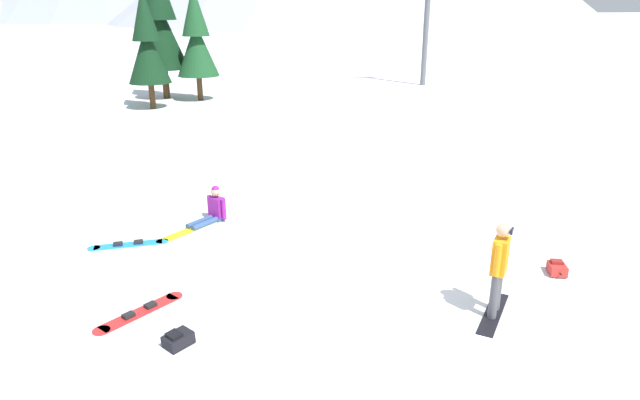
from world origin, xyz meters
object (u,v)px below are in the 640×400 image
object	(u,v)px
snowboarder_foreground	(499,268)
loose_snowboard_near_right	(128,244)
loose_snowboard_far_spare	(140,312)
ski_lift_tower	(428,3)
snowboarder_midground	(211,210)
pine_tree_twin	(147,44)
pine_tree_slender	(196,39)
backpack_red	(557,268)
backpack_black	(178,339)
pine_tree_short	(160,23)

from	to	relation	value
snowboarder_foreground	loose_snowboard_near_right	xyz separation A→B (m)	(-6.62, 4.58, -0.89)
loose_snowboard_far_spare	ski_lift_tower	xyz separation A→B (m)	(16.83, 26.84, 5.33)
loose_snowboard_far_spare	snowboarder_midground	bearing A→B (deg)	70.79
ski_lift_tower	pine_tree_twin	bearing A→B (deg)	-162.98
snowboarder_midground	pine_tree_slender	bearing A→B (deg)	89.44
loose_snowboard_far_spare	snowboarder_foreground	bearing A→B (deg)	-13.33
pine_tree_twin	ski_lift_tower	world-z (taller)	ski_lift_tower
snowboarder_midground	backpack_red	xyz separation A→B (m)	(6.75, -4.50, -0.19)
loose_snowboard_far_spare	pine_tree_twin	bearing A→B (deg)	92.39
loose_snowboard_far_spare	pine_tree_slender	world-z (taller)	pine_tree_slender
loose_snowboard_far_spare	backpack_black	bearing A→B (deg)	-59.84
pine_tree_twin	pine_tree_short	distance (m)	3.60
backpack_black	snowboarder_foreground	bearing A→B (deg)	-2.90
backpack_red	pine_tree_short	size ratio (longest dim) A/B	0.07
backpack_black	pine_tree_short	bearing A→B (deg)	92.14
backpack_black	pine_tree_short	distance (m)	26.37
pine_tree_short	backpack_black	bearing A→B (deg)	-87.86
pine_tree_twin	snowboarder_foreground	bearing A→B (deg)	-72.91
loose_snowboard_far_spare	pine_tree_twin	distance (m)	21.69
snowboarder_foreground	snowboarder_midground	bearing A→B (deg)	129.83
pine_tree_slender	loose_snowboard_far_spare	bearing A→B (deg)	-93.97
loose_snowboard_far_spare	pine_tree_twin	xyz separation A→B (m)	(-0.89, 21.42, 3.31)
loose_snowboard_far_spare	ski_lift_tower	world-z (taller)	ski_lift_tower
snowboarder_midground	ski_lift_tower	distance (m)	27.86
backpack_red	ski_lift_tower	distance (m)	28.99
snowboarder_foreground	pine_tree_twin	xyz separation A→B (m)	(-7.03, 22.87, 2.42)
pine_tree_twin	backpack_black	bearing A→B (deg)	-86.00
backpack_black	pine_tree_twin	distance (m)	22.88
pine_tree_twin	pine_tree_short	bearing A→B (deg)	79.99
loose_snowboard_far_spare	pine_tree_short	bearing A→B (deg)	90.66
backpack_black	ski_lift_tower	size ratio (longest dim) A/B	0.06
snowboarder_foreground	backpack_red	xyz separation A→B (m)	(2.06, 1.12, -0.79)
snowboarder_midground	pine_tree_twin	world-z (taller)	pine_tree_twin
snowboarder_midground	loose_snowboard_far_spare	xyz separation A→B (m)	(-1.45, -4.16, -0.29)
loose_snowboard_far_spare	pine_tree_twin	size ratio (longest dim) A/B	0.26
pine_tree_slender	snowboarder_foreground	bearing A→B (deg)	-79.84
pine_tree_twin	loose_snowboard_far_spare	bearing A→B (deg)	-87.61
ski_lift_tower	pine_tree_slender	bearing A→B (deg)	-168.06
backpack_red	pine_tree_slender	bearing A→B (deg)	105.31
loose_snowboard_near_right	pine_tree_short	bearing A→B (deg)	89.49
loose_snowboard_far_spare	ski_lift_tower	bearing A→B (deg)	57.91
backpack_red	pine_tree_slender	xyz separation A→B (m)	(-6.56, 23.96, 3.31)
snowboarder_midground	backpack_black	distance (m)	5.40
ski_lift_tower	pine_tree_short	bearing A→B (deg)	-173.34
snowboarder_midground	pine_tree_short	size ratio (longest dim) A/B	0.20
snowboarder_foreground	ski_lift_tower	world-z (taller)	ski_lift_tower
backpack_red	pine_tree_short	world-z (taller)	pine_tree_short
loose_snowboard_far_spare	backpack_red	xyz separation A→B (m)	(8.20, -0.33, 0.10)
pine_tree_short	ski_lift_tower	distance (m)	17.27
loose_snowboard_near_right	pine_tree_slender	world-z (taller)	pine_tree_slender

